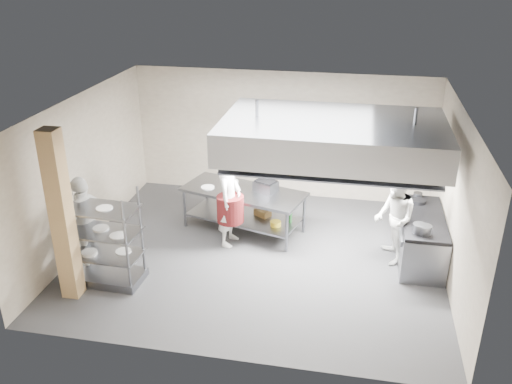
% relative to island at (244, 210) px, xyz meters
% --- Properties ---
extents(floor, '(7.00, 7.00, 0.00)m').
position_rel_island_xyz_m(floor, '(0.50, -1.00, -0.46)').
color(floor, '#29292B').
rests_on(floor, ground).
extents(ceiling, '(7.00, 7.00, 0.00)m').
position_rel_island_xyz_m(ceiling, '(0.50, -1.00, 2.54)').
color(ceiling, silver).
rests_on(ceiling, wall_back).
extents(wall_back, '(7.00, 0.00, 7.00)m').
position_rel_island_xyz_m(wall_back, '(0.50, 2.00, 1.04)').
color(wall_back, gray).
rests_on(wall_back, ground).
extents(wall_left, '(0.00, 6.00, 6.00)m').
position_rel_island_xyz_m(wall_left, '(-3.00, -1.00, 1.04)').
color(wall_left, gray).
rests_on(wall_left, ground).
extents(wall_right, '(0.00, 6.00, 6.00)m').
position_rel_island_xyz_m(wall_right, '(4.00, -1.00, 1.04)').
color(wall_right, gray).
rests_on(wall_right, ground).
extents(column, '(0.30, 0.30, 3.00)m').
position_rel_island_xyz_m(column, '(-2.40, -2.90, 1.04)').
color(column, tan).
rests_on(column, floor).
extents(exhaust_hood, '(4.00, 2.50, 0.60)m').
position_rel_island_xyz_m(exhaust_hood, '(1.80, -0.60, 1.94)').
color(exhaust_hood, gray).
rests_on(exhaust_hood, ceiling).
extents(hood_strip_a, '(1.60, 0.12, 0.04)m').
position_rel_island_xyz_m(hood_strip_a, '(0.90, -0.60, 1.62)').
color(hood_strip_a, white).
rests_on(hood_strip_a, exhaust_hood).
extents(hood_strip_b, '(1.60, 0.12, 0.04)m').
position_rel_island_xyz_m(hood_strip_b, '(2.70, -0.60, 1.62)').
color(hood_strip_b, white).
rests_on(hood_strip_b, exhaust_hood).
extents(wall_shelf, '(1.50, 0.28, 0.04)m').
position_rel_island_xyz_m(wall_shelf, '(2.30, 1.84, 1.04)').
color(wall_shelf, gray).
rests_on(wall_shelf, wall_back).
extents(island, '(2.74, 1.71, 0.91)m').
position_rel_island_xyz_m(island, '(0.00, 0.00, 0.00)').
color(island, gray).
rests_on(island, floor).
extents(island_worktop, '(2.74, 1.71, 0.06)m').
position_rel_island_xyz_m(island_worktop, '(0.00, 0.00, 0.42)').
color(island_worktop, gray).
rests_on(island_worktop, island).
extents(island_undershelf, '(2.51, 1.55, 0.04)m').
position_rel_island_xyz_m(island_undershelf, '(0.00, 0.00, -0.16)').
color(island_undershelf, slate).
rests_on(island_undershelf, island).
extents(pass_rack, '(1.22, 0.74, 1.78)m').
position_rel_island_xyz_m(pass_rack, '(-1.96, -2.38, 0.44)').
color(pass_rack, slate).
rests_on(pass_rack, floor).
extents(cooking_range, '(0.80, 2.00, 0.84)m').
position_rel_island_xyz_m(cooking_range, '(3.58, -0.50, -0.04)').
color(cooking_range, gray).
rests_on(cooking_range, floor).
extents(range_top, '(0.78, 1.96, 0.06)m').
position_rel_island_xyz_m(range_top, '(3.58, -0.50, 0.41)').
color(range_top, black).
rests_on(range_top, cooking_range).
extents(chef_head, '(0.53, 0.75, 1.93)m').
position_rel_island_xyz_m(chef_head, '(-0.16, -0.61, 0.51)').
color(chef_head, silver).
rests_on(chef_head, floor).
extents(chef_line, '(0.82, 0.98, 1.79)m').
position_rel_island_xyz_m(chef_line, '(3.03, -0.68, 0.44)').
color(chef_line, silver).
rests_on(chef_line, floor).
extents(chef_plating, '(0.68, 1.16, 1.85)m').
position_rel_island_xyz_m(chef_plating, '(-2.50, -2.04, 0.47)').
color(chef_plating, white).
rests_on(chef_plating, floor).
extents(griddle, '(0.54, 0.50, 0.21)m').
position_rel_island_xyz_m(griddle, '(0.46, 0.06, 0.56)').
color(griddle, slate).
rests_on(griddle, island_worktop).
extents(wicker_basket, '(0.39, 0.36, 0.14)m').
position_rel_island_xyz_m(wicker_basket, '(0.39, 0.09, -0.06)').
color(wicker_basket, olive).
rests_on(wicker_basket, island_undershelf).
extents(stockpot, '(0.24, 0.24, 0.16)m').
position_rel_island_xyz_m(stockpot, '(3.44, -1.17, 0.53)').
color(stockpot, gray).
rests_on(stockpot, range_top).
extents(plate_stack, '(0.28, 0.28, 0.05)m').
position_rel_island_xyz_m(plate_stack, '(-1.96, -2.38, 0.12)').
color(plate_stack, white).
rests_on(plate_stack, pass_rack).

